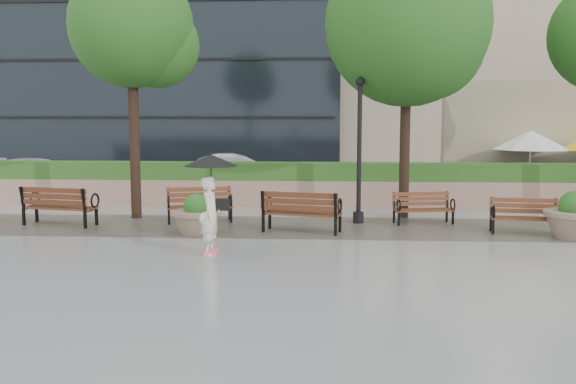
# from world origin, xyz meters

# --- Properties ---
(ground) EXTENTS (100.00, 100.00, 0.00)m
(ground) POSITION_xyz_m (0.00, 0.00, 0.00)
(ground) COLOR gray
(ground) RESTS_ON ground
(cobble_strip) EXTENTS (28.00, 3.20, 0.01)m
(cobble_strip) POSITION_xyz_m (0.00, 3.00, 0.01)
(cobble_strip) COLOR #383330
(cobble_strip) RESTS_ON ground
(hedge_wall) EXTENTS (24.00, 0.80, 1.35)m
(hedge_wall) POSITION_xyz_m (0.00, 7.00, 0.66)
(hedge_wall) COLOR #A47A6A
(hedge_wall) RESTS_ON ground
(asphalt_street) EXTENTS (40.00, 7.00, 0.00)m
(asphalt_street) POSITION_xyz_m (0.00, 11.00, 0.00)
(asphalt_street) COLOR black
(asphalt_street) RESTS_ON ground
(bench_0) EXTENTS (1.99, 1.10, 1.01)m
(bench_0) POSITION_xyz_m (-6.44, 2.87, 0.30)
(bench_0) COLOR brown
(bench_0) RESTS_ON ground
(bench_1) EXTENTS (1.81, 1.09, 0.92)m
(bench_1) POSITION_xyz_m (-2.93, 3.60, 0.27)
(bench_1) COLOR brown
(bench_1) RESTS_ON ground
(bench_2) EXTENTS (2.00, 1.14, 1.01)m
(bench_2) POSITION_xyz_m (-0.17, 2.28, 0.30)
(bench_2) COLOR brown
(bench_2) RESTS_ON ground
(bench_3) EXTENTS (1.61, 0.89, 0.82)m
(bench_3) POSITION_xyz_m (2.96, 3.70, 0.24)
(bench_3) COLOR brown
(bench_3) RESTS_ON ground
(bench_4) EXTENTS (1.63, 0.79, 0.84)m
(bench_4) POSITION_xyz_m (5.17, 2.43, 0.25)
(bench_4) COLOR brown
(bench_4) RESTS_ON ground
(planter_left) EXTENTS (1.17, 1.17, 0.98)m
(planter_left) POSITION_xyz_m (-2.67, 1.89, 0.38)
(planter_left) COLOR #7F6B56
(planter_left) RESTS_ON ground
(planter_right) EXTENTS (1.32, 1.32, 1.11)m
(planter_right) POSITION_xyz_m (6.12, 1.93, 0.43)
(planter_right) COLOR #7F6B56
(planter_right) RESTS_ON ground
(lamppost) EXTENTS (0.28, 0.28, 3.81)m
(lamppost) POSITION_xyz_m (1.27, 3.72, 1.67)
(lamppost) COLOR black
(lamppost) RESTS_ON ground
(tree_0) EXTENTS (3.42, 3.32, 6.87)m
(tree_0) POSITION_xyz_m (-4.67, 4.25, 5.07)
(tree_0) COLOR black
(tree_0) RESTS_ON ground
(tree_1) EXTENTS (4.45, 4.45, 7.50)m
(tree_1) POSITION_xyz_m (2.72, 4.87, 5.14)
(tree_1) COLOR black
(tree_1) RESTS_ON ground
(patio_umb_white) EXTENTS (2.50, 2.50, 2.30)m
(patio_umb_white) POSITION_xyz_m (7.15, 8.63, 1.99)
(patio_umb_white) COLOR black
(patio_umb_white) RESTS_ON ground
(car_left) EXTENTS (4.55, 2.50, 1.25)m
(car_left) POSITION_xyz_m (-10.10, 9.59, 0.63)
(car_left) COLOR silver
(car_left) RESTS_ON ground
(car_right) EXTENTS (4.40, 2.43, 1.37)m
(car_right) POSITION_xyz_m (-2.92, 10.65, 0.69)
(car_right) COLOR silver
(car_right) RESTS_ON ground
(pedestrian) EXTENTS (1.11, 1.11, 2.04)m
(pedestrian) POSITION_xyz_m (-1.93, -0.18, 1.25)
(pedestrian) COLOR beige
(pedestrian) RESTS_ON ground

